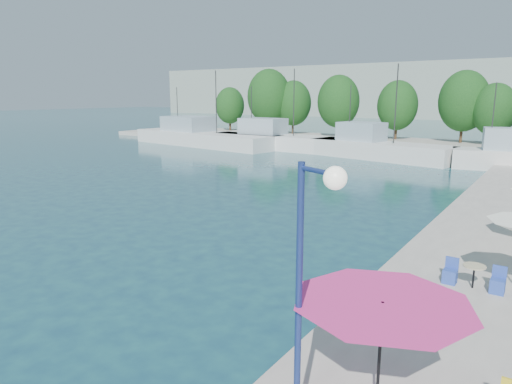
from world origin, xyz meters
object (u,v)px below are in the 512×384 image
Objects in this scene: trawler_01 at (202,137)px; trawler_03 at (376,149)px; trawler_02 at (278,141)px; umbrella_pink at (382,315)px; street_lamp at (312,256)px.

trawler_03 is (24.47, -0.04, 0.00)m from trawler_01.
trawler_01 is at bearing -169.74° from trawler_02.
trawler_03 is at bearing 7.64° from trawler_01.
trawler_02 and trawler_03 have the same top height.
umbrella_pink is at bearing -38.30° from trawler_01.
trawler_01 and trawler_02 have the same top height.
trawler_01 reaches higher than umbrella_pink.
trawler_01 is 11.14m from trawler_02.
trawler_03 is 3.21× the size of street_lamp.
trawler_03 is 4.91× the size of umbrella_pink.
umbrella_pink is at bearing -59.57° from trawler_03.
trawler_02 is 3.64× the size of street_lamp.
trawler_01 is at bearing 133.95° from umbrella_pink.
trawler_01 is 24.47m from trawler_03.
trawler_02 is 50.80m from street_lamp.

